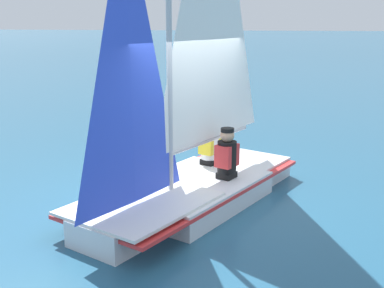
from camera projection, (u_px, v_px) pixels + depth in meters
The scene contains 4 objects.
ground_plane at pixel (192, 203), 7.54m from camera, with size 260.00×260.00×0.00m, color #235675.
sailboat_main at pixel (192, 151), 7.33m from camera, with size 3.19×4.50×5.78m.
sailor_helm at pixel (227, 161), 7.55m from camera, with size 0.40×0.42×1.16m.
sailor_crew at pixel (210, 149), 8.30m from camera, with size 0.40×0.42×1.16m.
Camera 1 is at (1.36, -6.93, 2.78)m, focal length 45.00 mm.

